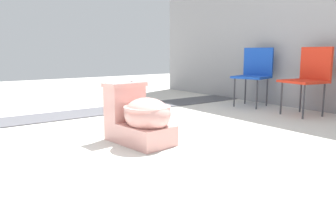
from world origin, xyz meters
name	(u,v)px	position (x,y,z in m)	size (l,w,h in m)	color
ground_plane	(115,141)	(0.00, 0.00, 0.00)	(14.00, 14.00, 0.00)	beige
gravel_strip	(99,111)	(-1.40, 0.50, 0.01)	(0.56, 8.00, 0.01)	#4C4C51
toilet	(140,118)	(0.18, 0.15, 0.22)	(0.67, 0.45, 0.52)	#E09E93
folding_chair_left	(255,70)	(-0.54, 2.54, 0.51)	(0.53, 0.53, 0.83)	#1947B2
folding_chair_middle	(309,74)	(0.33, 2.49, 0.51)	(0.51, 0.51, 0.83)	red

